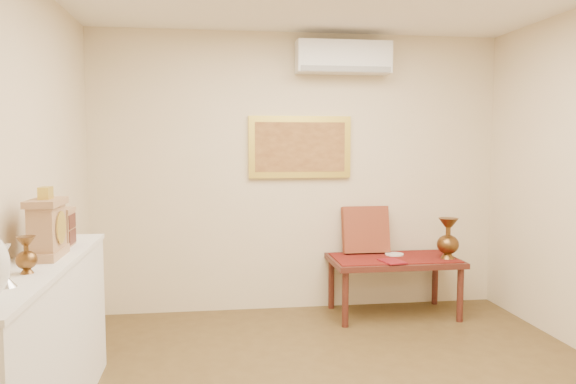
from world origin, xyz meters
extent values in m
cube|color=beige|center=(0.00, 2.25, 1.35)|extent=(4.00, 0.02, 2.70)
cube|color=maroon|center=(0.85, 1.88, 0.55)|extent=(1.14, 0.59, 0.01)
cylinder|color=white|center=(0.89, 1.99, 0.56)|extent=(0.18, 0.18, 0.01)
cube|color=maroon|center=(0.77, 1.67, 0.56)|extent=(0.23, 0.28, 0.01)
cube|color=maroon|center=(0.64, 2.13, 0.79)|extent=(0.46, 0.19, 0.47)
cube|color=white|center=(-1.82, 0.00, 0.47)|extent=(0.35, 2.00, 0.95)
cube|color=white|center=(-1.82, 0.00, 0.96)|extent=(0.37, 2.02, 0.03)
cube|color=tan|center=(-1.80, 0.17, 1.00)|extent=(0.16, 0.36, 0.05)
cube|color=tan|center=(-1.80, 0.17, 1.16)|extent=(0.14, 0.30, 0.25)
cylinder|color=beige|center=(-1.73, 0.17, 1.16)|extent=(0.01, 0.17, 0.17)
cylinder|color=gold|center=(-1.72, 0.17, 1.16)|extent=(0.01, 0.19, 0.19)
cube|color=tan|center=(-1.80, 0.17, 1.30)|extent=(0.17, 0.34, 0.04)
cube|color=gold|center=(-1.80, 0.17, 1.35)|extent=(0.06, 0.11, 0.07)
cube|color=tan|center=(-1.83, 0.54, 1.09)|extent=(0.15, 0.20, 0.22)
cube|color=#4C1E16|center=(-1.75, 0.54, 1.04)|extent=(0.01, 0.17, 0.09)
cube|color=#4C1E16|center=(-1.75, 0.54, 1.14)|extent=(0.01, 0.17, 0.09)
cube|color=tan|center=(-1.83, 0.54, 1.21)|extent=(0.16, 0.21, 0.02)
cube|color=#4C1E16|center=(0.85, 1.88, 0.53)|extent=(1.20, 0.70, 0.05)
cylinder|color=#4C1E16|center=(0.31, 1.59, 0.25)|extent=(0.06, 0.06, 0.50)
cylinder|color=#4C1E16|center=(1.39, 1.59, 0.25)|extent=(0.06, 0.06, 0.50)
cylinder|color=#4C1E16|center=(0.31, 2.17, 0.25)|extent=(0.06, 0.06, 0.50)
cylinder|color=#4C1E16|center=(1.39, 2.17, 0.25)|extent=(0.06, 0.06, 0.50)
cube|color=gold|center=(0.00, 2.23, 1.60)|extent=(1.00, 0.05, 0.60)
cube|color=#A8713A|center=(0.00, 2.20, 1.60)|extent=(0.88, 0.01, 0.48)
cube|color=silver|center=(0.40, 2.12, 2.45)|extent=(0.90, 0.24, 0.30)
cube|color=gray|center=(0.40, 2.00, 2.33)|extent=(0.86, 0.02, 0.05)
camera|label=1|loc=(-0.87, -3.18, 1.64)|focal=35.00mm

